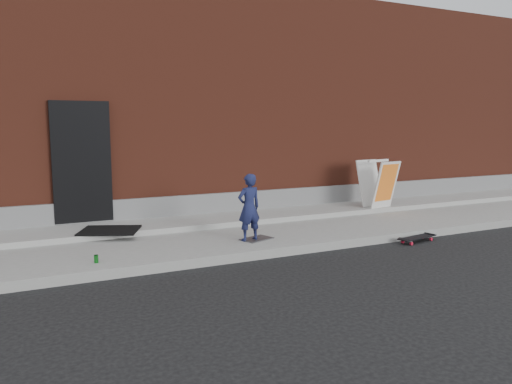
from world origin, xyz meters
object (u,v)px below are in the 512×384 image
soda_can (96,259)px  pizza_sign (378,183)px  skateboard (417,238)px  child (249,207)px

soda_can → pizza_sign: bearing=14.0°
skateboard → pizza_sign: size_ratio=0.80×
child → pizza_sign: (3.80, 1.30, 0.07)m
skateboard → pizza_sign: (0.86, 2.14, 0.71)m
child → soda_can: child is taller
child → soda_can: size_ratio=10.07×
soda_can → child: bearing=6.4°
pizza_sign → soda_can: bearing=-166.0°
skateboard → soda_can: 5.50m
child → pizza_sign: pizza_sign is taller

